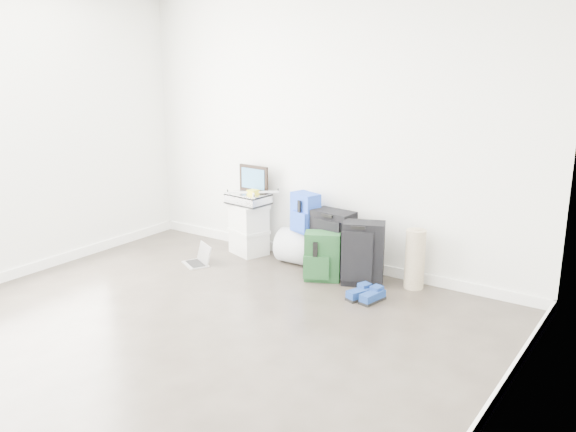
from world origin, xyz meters
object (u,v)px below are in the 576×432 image
Objects in this scene: briefcase at (248,199)px; large_suitcase at (333,242)px; carry_on at (363,254)px; boxes_stack at (249,229)px; duffel_bag at (306,248)px; laptop at (199,260)px.

briefcase is 1.09m from large_suitcase.
carry_on is at bearing -11.01° from large_suitcase.
briefcase is 0.66× the size of large_suitcase.
carry_on is (1.44, -0.13, -0.31)m from briefcase.
boxes_stack reaches higher than duffel_bag.
large_suitcase is at bearing 51.03° from laptop.
briefcase is 1.19× the size of laptop.
carry_on is (1.44, -0.13, 0.02)m from boxes_stack.
large_suitcase reaches higher than duffel_bag.
briefcase is at bearing 152.06° from carry_on.
briefcase reaches higher than large_suitcase.
large_suitcase is at bearing 141.35° from carry_on.
laptop is (-1.65, -0.45, -0.25)m from carry_on.
laptop is (-0.21, -0.57, -0.23)m from boxes_stack.
boxes_stack is 0.87× the size of large_suitcase.
briefcase is 1.48m from carry_on.
duffel_bag is at bearing 144.95° from carry_on.
duffel_bag is at bearing 60.25° from laptop.
briefcase reaches higher than boxes_stack.
carry_on is (0.39, -0.11, -0.01)m from large_suitcase.
boxes_stack is 1.32× the size of briefcase.
laptop is (-0.93, -0.60, -0.13)m from duffel_bag.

